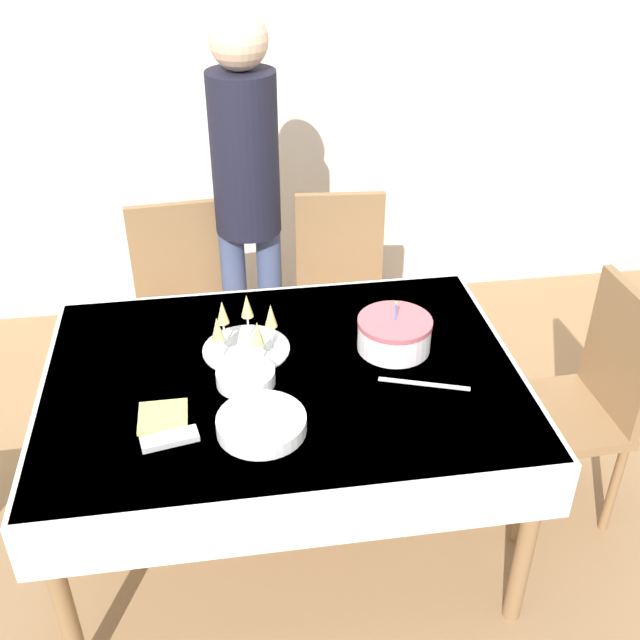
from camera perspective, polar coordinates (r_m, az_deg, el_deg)
ground_plane at (r=3.03m, az=-2.46°, el=-15.62°), size 12.00×12.00×0.00m
wall_back at (r=3.91m, az=-6.10°, el=18.99°), size 8.00×0.05×2.70m
dining_table at (r=2.58m, az=-2.80°, el=-5.84°), size 1.59×1.14×0.76m
dining_chair_far_left at (r=3.38m, az=-10.44°, el=1.24°), size 0.45×0.45×0.96m
dining_chair_far_right at (r=3.42m, az=1.62°, el=2.20°), size 0.45×0.45×0.96m
dining_chair_right_end at (r=2.95m, az=19.42°, el=-5.42°), size 0.43×0.43×0.96m
birthday_cake at (r=2.61m, az=5.68°, el=-1.06°), size 0.26×0.26×0.19m
champagne_tray at (r=2.58m, az=-5.78°, el=-0.92°), size 0.31×0.31×0.18m
plate_stack_main at (r=2.28m, az=-4.48°, el=-7.90°), size 0.27×0.27×0.05m
plate_stack_dessert at (r=2.47m, az=-5.68°, el=-4.32°), size 0.19×0.19×0.05m
cake_knife at (r=2.48m, az=7.92°, el=-4.84°), size 0.29×0.12×0.00m
fork_pile at (r=2.28m, az=-11.39°, el=-8.87°), size 0.18×0.09×0.02m
napkin_pile at (r=2.37m, az=-11.88°, el=-7.22°), size 0.15×0.15×0.01m
person_standing at (r=3.18m, az=-5.63°, el=10.41°), size 0.28×0.28×1.75m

